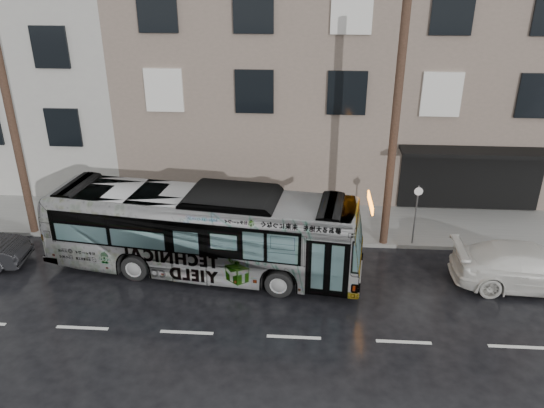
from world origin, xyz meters
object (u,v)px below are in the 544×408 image
at_px(utility_pole_front, 394,130).
at_px(sign_post, 415,215).
at_px(white_sedan, 529,267).
at_px(utility_pole_rear, 12,123).
at_px(bus, 203,231).

bearing_deg(utility_pole_front, sign_post, 0.00).
bearing_deg(utility_pole_front, white_sedan, -29.04).
xyz_separation_m(utility_pole_rear, bus, (7.39, -2.20, -3.11)).
bearing_deg(sign_post, utility_pole_front, 180.00).
height_order(bus, white_sedan, bus).
distance_m(sign_post, white_sedan, 4.27).
xyz_separation_m(utility_pole_front, white_sedan, (4.50, -2.50, -3.91)).
bearing_deg(utility_pole_rear, sign_post, 0.00).
height_order(sign_post, bus, bus).
height_order(utility_pole_front, white_sedan, utility_pole_front).
bearing_deg(bus, utility_pole_rear, 80.94).
xyz_separation_m(utility_pole_front, utility_pole_rear, (-14.00, 0.00, 0.00)).
bearing_deg(utility_pole_front, utility_pole_rear, 180.00).
relative_size(utility_pole_front, utility_pole_rear, 1.00).
xyz_separation_m(bus, white_sedan, (11.11, -0.31, -0.81)).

